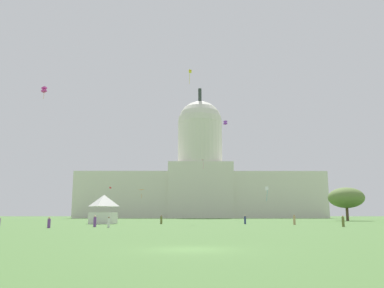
% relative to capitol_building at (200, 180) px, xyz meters
% --- Properties ---
extents(ground_plane, '(800.00, 800.00, 0.00)m').
position_rel_capitol_building_xyz_m(ground_plane, '(-5.81, -185.02, -19.25)').
color(ground_plane, '#4C7538').
extents(capitol_building, '(124.76, 24.43, 68.49)m').
position_rel_capitol_building_xyz_m(capitol_building, '(0.00, 0.00, 0.00)').
color(capitol_building, silver).
rests_on(capitol_building, ground_plane).
extents(event_tent, '(4.99, 6.11, 5.68)m').
position_rel_capitol_building_xyz_m(event_tent, '(-22.79, -126.21, -16.32)').
color(event_tent, white).
rests_on(event_tent, ground_plane).
extents(tree_east_mid, '(10.88, 10.18, 9.67)m').
position_rel_capitol_building_xyz_m(tree_east_mid, '(40.44, -88.44, -12.61)').
color(tree_east_mid, brown).
rests_on(tree_east_mid, ground_plane).
extents(person_olive_lawn_far_right, '(0.44, 0.44, 1.69)m').
position_rel_capitol_building_xyz_m(person_olive_lawn_far_right, '(-11.24, -127.73, -18.49)').
color(person_olive_lawn_far_right, olive).
rests_on(person_olive_lawn_far_right, ground_plane).
extents(person_olive_mid_center, '(0.55, 0.55, 1.69)m').
position_rel_capitol_building_xyz_m(person_olive_mid_center, '(17.02, -146.32, -18.48)').
color(person_olive_mid_center, olive).
rests_on(person_olive_mid_center, ground_plane).
extents(person_purple_lawn_far_left, '(0.55, 0.55, 1.49)m').
position_rel_capitol_building_xyz_m(person_purple_lawn_far_left, '(-24.90, -151.19, -18.58)').
color(person_purple_lawn_far_left, '#703D93').
rests_on(person_purple_lawn_far_left, ground_plane).
extents(person_purple_mid_left, '(0.46, 0.46, 1.69)m').
position_rel_capitol_building_xyz_m(person_purple_mid_left, '(-19.73, -146.67, -18.48)').
color(person_purple_mid_left, '#703D93').
rests_on(person_purple_mid_left, ground_plane).
extents(person_white_back_left, '(0.38, 0.38, 1.50)m').
position_rel_capitol_building_xyz_m(person_white_back_left, '(-17.09, -149.75, -18.56)').
color(person_white_back_left, silver).
rests_on(person_white_back_left, ground_plane).
extents(person_navy_near_tent, '(0.51, 0.51, 1.70)m').
position_rel_capitol_building_xyz_m(person_navy_near_tent, '(4.92, -128.37, -18.46)').
color(person_navy_near_tent, navy).
rests_on(person_navy_near_tent, ground_plane).
extents(person_tan_edge_west, '(0.57, 0.57, 1.78)m').
position_rel_capitol_building_xyz_m(person_tan_edge_west, '(12.94, -134.13, -18.44)').
color(person_tan_edge_west, tan).
rests_on(person_tan_edge_west, ground_plane).
extents(kite_red_low, '(0.81, 0.80, 0.84)m').
position_rel_capitol_building_xyz_m(kite_red_low, '(-41.00, -26.80, -5.64)').
color(kite_red_low, red).
extents(kite_yellow_high, '(0.73, 0.70, 3.68)m').
position_rel_capitol_building_xyz_m(kite_yellow_high, '(-5.60, -110.86, 17.93)').
color(kite_yellow_high, yellow).
extents(kite_white_low, '(0.95, 0.78, 4.71)m').
position_rel_capitol_building_xyz_m(kite_white_low, '(19.46, -76.35, -9.50)').
color(kite_white_low, white).
extents(kite_orange_low, '(2.00, 1.56, 2.41)m').
position_rel_capitol_building_xyz_m(kite_orange_low, '(-21.45, -71.28, -9.78)').
color(kite_orange_low, orange).
extents(kite_violet_high, '(1.57, 1.58, 1.43)m').
position_rel_capitol_building_xyz_m(kite_violet_high, '(8.44, -53.83, 18.06)').
color(kite_violet_high, purple).
extents(kite_magenta_mid, '(1.37, 1.31, 3.37)m').
position_rel_capitol_building_xyz_m(kite_magenta_mid, '(-44.53, -103.87, 15.36)').
color(kite_magenta_mid, '#D1339E').
extents(kite_pink_mid, '(1.50, 1.58, 3.61)m').
position_rel_capitol_building_xyz_m(kite_pink_mid, '(0.57, -31.50, 5.91)').
color(kite_pink_mid, pink).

